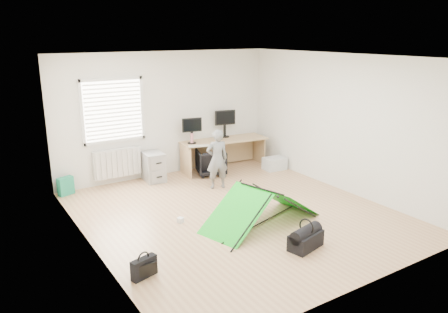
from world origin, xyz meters
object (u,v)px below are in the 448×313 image
monitor_right (225,127)px  storage_crate (275,164)px  kite (261,206)px  monitor_left (192,134)px  person (217,159)px  laptop_bag (144,268)px  desk (224,154)px  office_chair (211,162)px  duffel_bag (306,240)px  thermos (192,138)px  filing_cabinet (154,167)px

monitor_right → storage_crate: 1.44m
kite → monitor_left: bearing=67.2°
person → laptop_bag: (-2.59, -2.39, -0.48)m
desk → office_chair: size_ratio=3.25×
duffel_bag → monitor_right: bearing=59.6°
kite → duffel_bag: bearing=-104.3°
monitor_left → office_chair: bearing=-34.1°
monitor_left → storage_crate: monitor_left is taller
thermos → duffel_bag: 4.12m
desk → person: 1.38m
kite → storage_crate: size_ratio=4.00×
monitor_right → duffel_bag: monitor_right is taller
person → kite: size_ratio=0.62×
storage_crate → filing_cabinet: bearing=164.1°
storage_crate → office_chair: bearing=161.8°
monitor_right → person: person is taller
monitor_right → laptop_bag: 5.18m
desk → monitor_right: 0.64m
desk → storage_crate: 1.20m
desk → thermos: (-0.80, 0.06, 0.46)m
desk → office_chair: (-0.49, -0.24, -0.06)m
laptop_bag → person: bearing=26.8°
storage_crate → laptop_bag: (-4.37, -2.74, -0.00)m
filing_cabinet → duffel_bag: bearing=-76.7°
office_chair → laptop_bag: size_ratio=1.72×
monitor_right → monitor_left: bearing=-160.5°
monitor_right → filing_cabinet: bearing=-163.7°
monitor_right → storage_crate: (0.79, -0.91, -0.79)m
desk → monitor_left: (-0.79, 0.07, 0.56)m
desk → office_chair: bearing=-148.4°
monitor_right → thermos: bearing=-159.7°
thermos → filing_cabinet: bearing=-179.8°
desk → thermos: thermos is taller
monitor_right → thermos: monitor_right is taller
thermos → office_chair: bearing=-43.7°
person → duffel_bag: size_ratio=2.19×
laptop_bag → desk: bearing=29.3°
monitor_left → duffel_bag: 4.15m
laptop_bag → monitor_right: bearing=29.7°
thermos → duffel_bag: (-0.30, -4.05, -0.69)m
filing_cabinet → duffel_bag: filing_cabinet is taller
monitor_left → kite: (-0.34, -3.02, -0.60)m
desk → monitor_left: monitor_left is taller
monitor_left → thermos: 0.10m
duffel_bag → storage_crate: bearing=44.3°
office_chair → kite: 2.79m
desk → office_chair: desk is taller
duffel_bag → kite: bearing=78.3°
monitor_left → office_chair: 0.76m
office_chair → storage_crate: bearing=-179.3°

